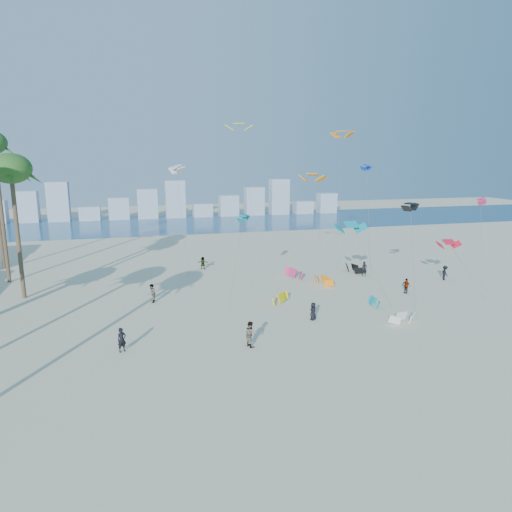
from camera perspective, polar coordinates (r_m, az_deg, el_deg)
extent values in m
plane|color=beige|center=(30.05, 2.35, -15.04)|extent=(220.00, 220.00, 0.00)
plane|color=navy|center=(98.81, -10.05, 3.93)|extent=(220.00, 220.00, 0.00)
imported|color=black|center=(35.06, -16.09, -9.84)|extent=(0.77, 0.67, 1.78)
imported|color=gray|center=(34.63, -0.71, -9.50)|extent=(0.96, 1.10, 1.91)
imported|color=black|center=(40.30, 7.01, -6.72)|extent=(0.89, 0.85, 1.54)
imported|color=gray|center=(50.01, 17.87, -3.49)|extent=(0.68, 0.98, 1.55)
imported|color=black|center=(56.78, 22.10, -1.93)|extent=(0.76, 1.14, 1.65)
imported|color=gray|center=(58.06, -6.52, -0.85)|extent=(1.52, 0.95, 1.57)
imported|color=black|center=(55.76, 13.11, -1.54)|extent=(0.68, 0.50, 1.73)
imported|color=gray|center=(45.67, -12.63, -4.49)|extent=(0.80, 0.97, 1.81)
cylinder|color=#595959|center=(44.03, -2.40, -0.58)|extent=(2.38, 3.99, 8.12)
cylinder|color=#595959|center=(53.43, 7.68, 3.51)|extent=(0.53, 3.08, 11.67)
cylinder|color=#595959|center=(44.04, 18.68, -0.30)|extent=(1.14, 3.80, 9.49)
cylinder|color=#595959|center=(55.18, -9.01, 4.22)|extent=(0.78, 3.06, 12.59)
cylinder|color=#595959|center=(57.78, 13.62, 4.40)|extent=(1.55, 5.30, 12.63)
cylinder|color=#595959|center=(51.38, 24.34, -1.55)|extent=(1.59, 3.96, 5.10)
cylinder|color=#595959|center=(60.38, -0.78, 7.55)|extent=(1.47, 5.54, 17.87)
cylinder|color=#595959|center=(57.19, 25.86, 1.65)|extent=(1.60, 3.39, 9.10)
cylinder|color=#595959|center=(44.88, 13.93, -1.13)|extent=(2.99, 3.15, 7.44)
cylinder|color=#595959|center=(59.81, 10.16, 6.85)|extent=(2.58, 5.21, 16.89)
cylinder|color=brown|center=(50.28, -27.12, 2.29)|extent=(0.40, 0.40, 12.60)
ellipsoid|color=#2D5B20|center=(49.75, -27.83, 9.46)|extent=(3.80, 3.80, 2.85)
cylinder|color=brown|center=(57.70, -28.53, 3.24)|extent=(0.40, 0.40, 12.59)
cube|color=#9EADBF|center=(110.18, -26.18, 5.44)|extent=(4.40, 3.00, 6.60)
cube|color=#9EADBF|center=(109.05, -23.01, 6.13)|extent=(4.40, 3.00, 8.40)
cube|color=#9EADBF|center=(108.62, -19.65, 4.93)|extent=(4.40, 3.00, 3.00)
cube|color=#9EADBF|center=(108.17, -16.40, 5.60)|extent=(4.40, 3.00, 4.80)
cube|color=#9EADBF|center=(108.08, -13.13, 6.25)|extent=(4.40, 3.00, 6.60)
cube|color=#9EADBF|center=(108.36, -9.85, 6.88)|extent=(4.40, 3.00, 8.40)
cube|color=#9EADBF|center=(109.34, -6.55, 5.60)|extent=(4.40, 3.00, 3.00)
cube|color=#9EADBF|center=(110.30, -3.36, 6.18)|extent=(4.40, 3.00, 4.80)
cube|color=#9EADBF|center=(111.60, -0.22, 6.74)|extent=(4.40, 3.00, 6.60)
cube|color=#9EADBF|center=(113.23, 2.84, 7.26)|extent=(4.40, 3.00, 8.40)
cube|color=#9EADBF|center=(115.51, 5.77, 5.96)|extent=(4.40, 3.00, 3.00)
cube|color=#9EADBF|center=(117.73, 8.63, 6.44)|extent=(4.40, 3.00, 4.80)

